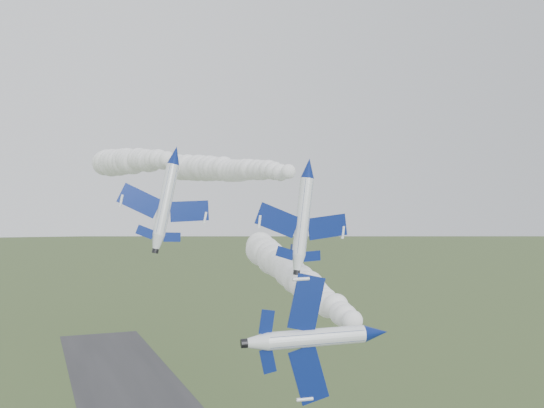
{
  "coord_description": "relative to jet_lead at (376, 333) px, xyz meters",
  "views": [
    {
      "loc": [
        -20.72,
        -44.22,
        39.52
      ],
      "look_at": [
        3.33,
        16.11,
        40.42
      ],
      "focal_mm": 40.0,
      "sensor_mm": 36.0,
      "label": 1
    }
  ],
  "objects": [
    {
      "name": "jet_pair_right",
      "position": [
        3.96,
        20.72,
        14.43
      ],
      "size": [
        10.88,
        13.19,
        3.36
      ],
      "rotation": [
        0.0,
        0.12,
        -0.02
      ],
      "color": "white"
    },
    {
      "name": "smoke_trail_jet_lead",
      "position": [
        6.12,
        31.16,
        1.69
      ],
      "size": [
        13.96,
        58.03,
        4.91
      ],
      "primitive_type": null,
      "rotation": [
        0.0,
        0.0,
        -0.16
      ],
      "color": "white"
    },
    {
      "name": "smoke_trail_jet_pair_left",
      "position": [
        -11.34,
        53.43,
        17.23
      ],
      "size": [
        6.67,
        60.52,
        4.87
      ],
      "primitive_type": null,
      "rotation": [
        0.0,
        0.0,
        -0.03
      ],
      "color": "white"
    },
    {
      "name": "jet_lead",
      "position": [
        0.0,
        0.0,
        0.0
      ],
      "size": [
        4.45,
        11.68,
        9.66
      ],
      "rotation": [
        0.0,
        1.54,
        -0.16
      ],
      "color": "white"
    },
    {
      "name": "jet_pair_left",
      "position": [
        -11.3,
        20.66,
        15.34
      ],
      "size": [
        9.18,
        11.24,
        3.18
      ],
      "rotation": [
        0.0,
        0.2,
        -0.03
      ],
      "color": "white"
    },
    {
      "name": "smoke_trail_jet_pair_right",
      "position": [
        5.31,
        61.24,
        17.05
      ],
      "size": [
        6.86,
        75.02,
        5.59
      ],
      "primitive_type": null,
      "rotation": [
        0.0,
        0.0,
        -0.02
      ],
      "color": "white"
    }
  ]
}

